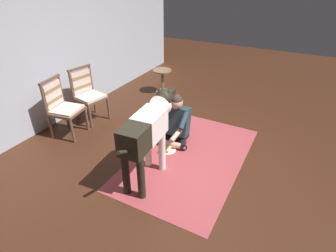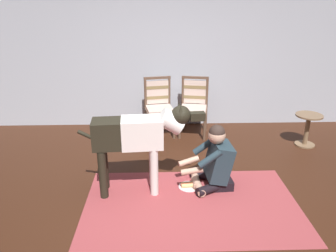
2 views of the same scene
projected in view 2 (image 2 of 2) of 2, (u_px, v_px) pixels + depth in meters
ground_plane at (175, 206)px, 3.74m from camera, size 14.30×14.30×0.00m
back_wall at (168, 54)px, 5.76m from camera, size 8.26×0.10×2.60m
area_rug at (192, 204)px, 3.76m from camera, size 2.45×1.51×0.01m
dining_chair_left_of_pair at (159, 104)px, 5.57m from camera, size 0.53×0.53×0.98m
dining_chair_right_of_pair at (194, 103)px, 5.59m from camera, size 0.54×0.54×0.98m
person_sitting_on_floor at (215, 162)px, 4.02m from camera, size 0.68×0.58×0.82m
large_dog at (138, 136)px, 3.79m from camera, size 1.47×0.36×1.10m
hot_dog_on_plate at (189, 185)px, 4.11m from camera, size 0.26×0.26×0.06m
round_side_table at (307, 127)px, 5.18m from camera, size 0.41×0.41×0.52m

